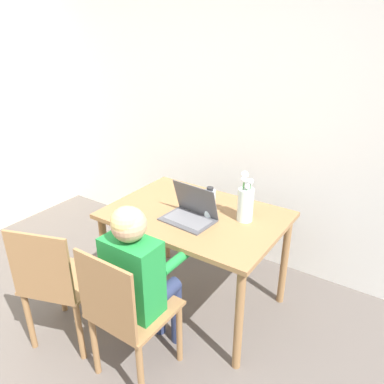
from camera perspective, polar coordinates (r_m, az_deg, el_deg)
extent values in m
cube|color=white|center=(2.93, 9.96, 12.03)|extent=(6.40, 0.05, 2.50)
cube|color=olive|center=(2.45, 0.53, -3.56)|extent=(1.13, 0.79, 0.03)
cylinder|color=olive|center=(2.71, -12.96, -10.25)|extent=(0.05, 0.05, 0.69)
cylinder|color=olive|center=(2.21, 7.15, -18.92)|extent=(0.05, 0.05, 0.69)
cylinder|color=olive|center=(3.14, -3.94, -4.50)|extent=(0.05, 0.05, 0.69)
cylinder|color=olive|center=(2.72, 13.90, -10.18)|extent=(0.05, 0.05, 0.69)
cube|color=olive|center=(2.17, -8.61, -17.21)|extent=(0.40, 0.40, 0.02)
cube|color=olive|center=(1.93, -12.95, -15.28)|extent=(0.38, 0.02, 0.41)
cylinder|color=olive|center=(2.33, -1.94, -20.66)|extent=(0.04, 0.04, 0.42)
cylinder|color=olive|center=(2.49, -8.58, -17.35)|extent=(0.04, 0.04, 0.42)
cylinder|color=olive|center=(2.15, -7.85, -25.79)|extent=(0.04, 0.04, 0.42)
cylinder|color=olive|center=(2.33, -14.60, -21.63)|extent=(0.04, 0.04, 0.42)
cube|color=olive|center=(2.48, -18.82, -12.41)|extent=(0.51, 0.51, 0.02)
cube|color=olive|center=(2.23, -22.18, -10.60)|extent=(0.36, 0.14, 0.41)
cylinder|color=olive|center=(2.64, -12.96, -14.92)|extent=(0.04, 0.04, 0.42)
cylinder|color=olive|center=(2.80, -19.36, -13.35)|extent=(0.04, 0.04, 0.42)
cylinder|color=olive|center=(2.43, -16.73, -19.64)|extent=(0.04, 0.04, 0.42)
cylinder|color=olive|center=(2.59, -23.53, -17.53)|extent=(0.04, 0.04, 0.42)
cube|color=#1E8438|center=(2.03, -9.01, -12.44)|extent=(0.31, 0.18, 0.43)
sphere|color=tan|center=(1.86, -9.61, -4.89)|extent=(0.18, 0.18, 0.18)
sphere|color=#D8BC72|center=(1.84, -9.98, -4.46)|extent=(0.15, 0.15, 0.15)
cylinder|color=navy|center=(2.20, -4.74, -15.53)|extent=(0.09, 0.28, 0.09)
cylinder|color=navy|center=(2.27, -7.52, -14.21)|extent=(0.09, 0.28, 0.09)
cylinder|color=navy|center=(2.43, -2.38, -18.02)|extent=(0.07, 0.07, 0.44)
cylinder|color=navy|center=(2.49, -5.02, -16.78)|extent=(0.07, 0.07, 0.44)
cylinder|color=#1E8438|center=(2.07, -2.39, -10.43)|extent=(0.06, 0.24, 0.06)
cylinder|color=#1E8438|center=(2.21, -7.83, -8.20)|extent=(0.06, 0.24, 0.06)
cube|color=#4C4C51|center=(2.35, -0.68, -4.30)|extent=(0.33, 0.25, 0.01)
cube|color=slate|center=(2.35, -0.68, -4.18)|extent=(0.29, 0.18, 0.00)
cube|color=#4C4C51|center=(2.36, 0.53, -1.19)|extent=(0.32, 0.09, 0.21)
cube|color=black|center=(2.36, 0.58, -1.14)|extent=(0.29, 0.08, 0.19)
cylinder|color=silver|center=(2.34, 8.13, -1.93)|extent=(0.10, 0.10, 0.21)
cylinder|color=#3D7A38|center=(2.32, 8.75, -0.94)|extent=(0.01, 0.01, 0.22)
sphere|color=white|center=(2.27, 8.93, 1.61)|extent=(0.04, 0.04, 0.04)
cylinder|color=#3D7A38|center=(2.34, 8.44, -0.90)|extent=(0.01, 0.01, 0.20)
sphere|color=white|center=(2.30, 8.59, 1.38)|extent=(0.05, 0.05, 0.05)
cylinder|color=#3D7A38|center=(2.33, 7.84, -0.32)|extent=(0.01, 0.01, 0.26)
sphere|color=white|center=(2.28, 8.02, 2.62)|extent=(0.05, 0.05, 0.05)
cylinder|color=#3D7A38|center=(2.31, 7.72, -0.81)|extent=(0.01, 0.01, 0.24)
sphere|color=white|center=(2.26, 7.88, 1.89)|extent=(0.03, 0.03, 0.03)
cylinder|color=#3D7A38|center=(2.31, 8.27, -1.40)|extent=(0.01, 0.01, 0.20)
sphere|color=white|center=(2.27, 8.42, 0.85)|extent=(0.03, 0.03, 0.03)
cylinder|color=silver|center=(2.36, 2.72, -1.79)|extent=(0.07, 0.07, 0.18)
cylinder|color=#262628|center=(2.32, 2.77, 0.48)|extent=(0.04, 0.04, 0.02)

